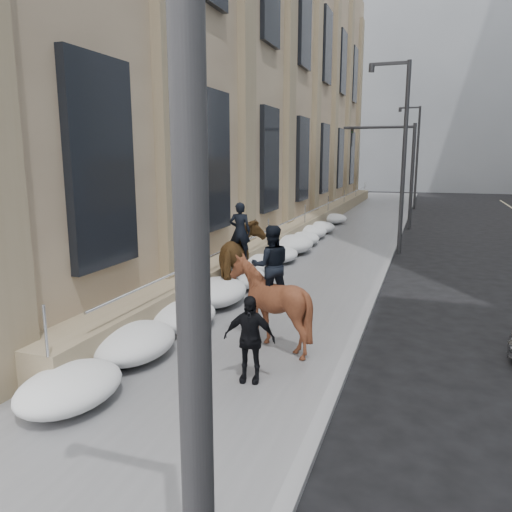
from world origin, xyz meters
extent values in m
plane|color=black|center=(0.00, 0.00, 0.00)|extent=(140.00, 140.00, 0.00)
cube|color=#5A5B5D|center=(0.00, 10.00, 0.06)|extent=(5.00, 80.00, 0.12)
cube|color=slate|center=(2.62, 10.00, 0.06)|extent=(0.24, 80.00, 0.12)
cube|color=#856E57|center=(-5.30, 20.00, 9.00)|extent=(5.00, 44.00, 18.00)
cube|color=#847255|center=(-2.25, 20.00, 0.45)|extent=(1.10, 44.00, 0.90)
cylinder|color=silver|center=(-1.80, 20.00, 1.35)|extent=(0.06, 42.00, 0.06)
cube|color=#847255|center=(-2.85, 10.00, 8.10)|extent=(0.70, 1.20, 16.20)
cube|color=black|center=(-2.70, 13.00, 4.00)|extent=(0.20, 2.20, 4.50)
cube|color=slate|center=(4.00, 60.00, 14.00)|extent=(30.00, 12.00, 28.00)
cube|color=gray|center=(-6.00, 72.00, 10.00)|extent=(24.00, 12.00, 20.00)
cylinder|color=#2D2D30|center=(2.90, -6.00, 4.00)|extent=(0.18, 0.18, 8.00)
cylinder|color=#2D2D30|center=(2.90, 14.00, 4.00)|extent=(0.18, 0.18, 8.00)
cube|color=#2D2D30|center=(2.10, 14.00, 7.90)|extent=(1.60, 0.15, 0.12)
cylinder|color=#2D2D30|center=(1.40, 14.00, 7.75)|extent=(0.24, 0.24, 0.30)
cylinder|color=#2D2D30|center=(2.90, 34.00, 4.00)|extent=(0.18, 0.18, 8.00)
cube|color=#2D2D30|center=(2.10, 34.00, 7.90)|extent=(1.60, 0.15, 0.12)
cylinder|color=#2D2D30|center=(1.40, 34.00, 7.75)|extent=(0.24, 0.24, 0.30)
cylinder|color=#2D2D30|center=(3.00, 22.00, 3.00)|extent=(0.20, 0.20, 6.00)
cylinder|color=#2D2D30|center=(1.00, 22.00, 5.80)|extent=(4.00, 0.16, 0.16)
imported|color=black|center=(-0.50, 22.00, 5.30)|extent=(0.18, 0.22, 1.10)
ellipsoid|color=silver|center=(-1.45, 0.00, 0.46)|extent=(1.50, 2.10, 0.68)
ellipsoid|color=silver|center=(-1.40, 4.00, 0.48)|extent=(1.60, 2.20, 0.72)
ellipsoid|color=silver|center=(-1.50, 8.00, 0.44)|extent=(1.40, 2.00, 0.64)
ellipsoid|color=silver|center=(-1.35, 12.00, 0.50)|extent=(1.70, 2.30, 0.76)
ellipsoid|color=silver|center=(-1.45, 16.00, 0.45)|extent=(1.50, 2.10, 0.66)
imported|color=#442C14|center=(-1.12, 5.32, 1.18)|extent=(1.59, 2.68, 2.12)
imported|color=black|center=(-1.12, 5.47, 1.98)|extent=(0.69, 0.52, 1.72)
imported|color=#482414|center=(0.94, 1.50, 1.10)|extent=(2.18, 2.27, 1.95)
imported|color=black|center=(0.94, 1.65, 1.90)|extent=(1.04, 0.95, 1.72)
imported|color=black|center=(1.09, -0.18, 0.93)|extent=(0.99, 0.53, 1.61)
camera|label=1|loc=(4.00, -8.21, 4.16)|focal=35.00mm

